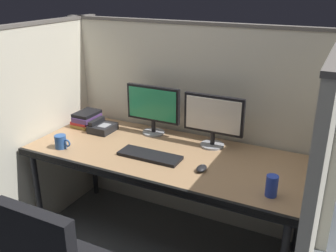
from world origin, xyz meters
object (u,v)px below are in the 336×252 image
(computer_mouse, at_px, (202,168))
(soda_can, at_px, (272,186))
(desk_phone, at_px, (102,127))
(monitor_left, at_px, (153,107))
(monitor_right, at_px, (213,118))
(keyboard_main, at_px, (150,156))
(desk, at_px, (164,160))
(coffee_mug, at_px, (61,142))
(book_stack, at_px, (86,119))

(computer_mouse, distance_m, soda_can, 0.46)
(soda_can, bearing_deg, desk_phone, 165.39)
(soda_can, bearing_deg, monitor_left, 153.48)
(monitor_right, bearing_deg, keyboard_main, -131.13)
(desk, height_order, coffee_mug, coffee_mug)
(book_stack, bearing_deg, monitor_right, 3.71)
(monitor_left, height_order, coffee_mug, monitor_left)
(monitor_left, relative_size, soda_can, 3.52)
(desk, xyz_separation_m, keyboard_main, (-0.06, -0.09, 0.06))
(computer_mouse, xyz_separation_m, book_stack, (-1.13, 0.31, 0.04))
(coffee_mug, distance_m, book_stack, 0.45)
(desk, bearing_deg, book_stack, 166.35)
(desk, xyz_separation_m, monitor_left, (-0.24, 0.29, 0.27))
(coffee_mug, height_order, desk_phone, coffee_mug)
(book_stack, bearing_deg, soda_can, -14.61)
(keyboard_main, relative_size, computer_mouse, 4.48)
(soda_can, height_order, desk_phone, soda_can)
(keyboard_main, distance_m, desk_phone, 0.61)
(computer_mouse, height_order, desk_phone, desk_phone)
(soda_can, distance_m, desk_phone, 1.43)
(desk, distance_m, desk_phone, 0.64)
(book_stack, bearing_deg, desk, -13.65)
(computer_mouse, bearing_deg, book_stack, 164.51)
(coffee_mug, bearing_deg, keyboard_main, 13.36)
(desk, height_order, book_stack, book_stack)
(keyboard_main, relative_size, book_stack, 1.95)
(computer_mouse, bearing_deg, keyboard_main, 176.13)
(book_stack, relative_size, desk_phone, 1.16)
(desk, bearing_deg, soda_can, -15.60)
(monitor_left, relative_size, monitor_right, 1.00)
(monitor_left, height_order, keyboard_main, monitor_left)
(desk, bearing_deg, coffee_mug, -160.75)
(book_stack, bearing_deg, keyboard_main, -21.01)
(monitor_left, xyz_separation_m, book_stack, (-0.57, -0.09, -0.16))
(monitor_right, distance_m, desk_phone, 0.90)
(monitor_left, bearing_deg, desk_phone, -159.71)
(desk, relative_size, keyboard_main, 4.42)
(monitor_right, height_order, coffee_mug, monitor_right)
(monitor_left, distance_m, soda_can, 1.13)
(keyboard_main, bearing_deg, computer_mouse, -3.87)
(soda_can, bearing_deg, monitor_right, 137.20)
(monitor_left, relative_size, coffee_mug, 3.41)
(coffee_mug, bearing_deg, computer_mouse, 6.98)
(desk, relative_size, coffee_mug, 15.08)
(monitor_left, bearing_deg, computer_mouse, -35.85)
(monitor_left, bearing_deg, coffee_mug, -130.43)
(coffee_mug, bearing_deg, book_stack, 105.15)
(desk, xyz_separation_m, book_stack, (-0.80, 0.20, 0.11))
(monitor_right, relative_size, coffee_mug, 3.41)
(desk, distance_m, keyboard_main, 0.12)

